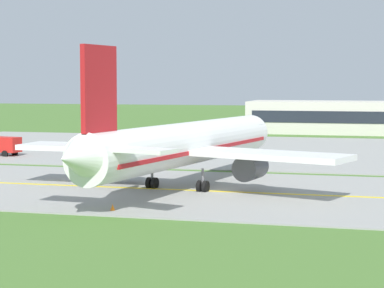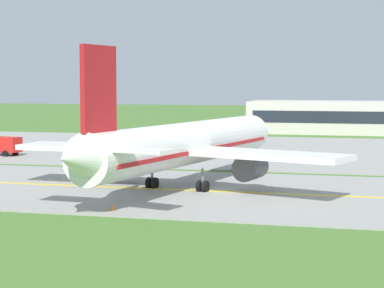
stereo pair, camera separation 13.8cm
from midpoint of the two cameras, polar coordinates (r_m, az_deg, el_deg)
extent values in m
plane|color=#47702D|center=(66.57, 2.07, -3.78)|extent=(500.00, 500.00, 0.00)
cube|color=gray|center=(66.56, 2.07, -3.73)|extent=(240.00, 28.00, 0.10)
cube|color=gray|center=(106.74, 12.38, -0.62)|extent=(140.00, 52.00, 0.10)
cube|color=yellow|center=(66.56, 2.07, -3.69)|extent=(220.00, 0.60, 0.01)
cylinder|color=white|center=(68.85, -0.49, 0.03)|extent=(10.12, 34.16, 4.00)
cone|color=white|center=(85.55, 4.84, 0.95)|extent=(4.21, 3.25, 3.80)
cone|color=white|center=(52.95, -9.21, -1.03)|extent=(3.93, 3.77, 3.40)
cube|color=red|center=(68.90, -0.49, -0.38)|extent=(9.70, 31.50, 0.36)
cube|color=#1E232D|center=(83.45, 4.32, 1.33)|extent=(3.67, 2.39, 0.70)
cube|color=white|center=(71.15, -7.43, -0.26)|extent=(15.19, 5.45, 0.50)
cylinder|color=#47474C|center=(71.93, -5.22, -1.30)|extent=(2.88, 3.76, 2.30)
cylinder|color=black|center=(73.30, -4.58, -1.19)|extent=(2.11, 0.63, 2.10)
cube|color=white|center=(63.58, 5.55, -0.84)|extent=(15.75, 9.31, 0.50)
cylinder|color=#47474C|center=(66.29, 4.50, -1.82)|extent=(2.88, 3.76, 2.30)
cylinder|color=black|center=(67.78, 4.99, -1.68)|extent=(2.11, 0.63, 2.10)
cube|color=red|center=(55.51, -7.28, 4.27)|extent=(1.19, 4.40, 6.50)
cube|color=white|center=(57.35, -10.04, -0.20)|extent=(6.17, 2.86, 0.30)
cube|color=white|center=(53.90, -4.48, -0.46)|extent=(6.43, 4.00, 0.30)
cylinder|color=slate|center=(80.96, 3.54, -1.27)|extent=(0.24, 0.24, 1.65)
cylinder|color=black|center=(81.05, 3.53, -1.85)|extent=(0.54, 1.15, 1.10)
cylinder|color=slate|center=(68.56, -3.17, -2.37)|extent=(0.24, 0.24, 1.65)
cylinder|color=black|center=(68.80, -3.37, -3.04)|extent=(0.54, 1.15, 1.10)
cylinder|color=black|center=(68.54, -2.97, -3.07)|extent=(0.54, 1.15, 1.10)
cylinder|color=slate|center=(66.25, 0.78, -2.61)|extent=(0.24, 0.24, 1.65)
cylinder|color=black|center=(66.48, 0.57, -3.31)|extent=(0.54, 1.15, 1.10)
cylinder|color=black|center=(66.25, 1.00, -3.33)|extent=(0.54, 1.15, 1.10)
cube|color=red|center=(101.94, -14.38, -0.04)|extent=(4.46, 2.69, 2.00)
cylinder|color=black|center=(100.70, -14.35, -0.75)|extent=(0.93, 0.43, 0.90)
cylinder|color=black|center=(102.36, -13.63, -0.65)|extent=(0.93, 0.43, 0.90)
cone|color=orange|center=(56.99, -6.25, -4.95)|extent=(0.44, 0.44, 0.60)
camera|label=1|loc=(0.07, -90.06, 0.00)|focal=68.73mm
camera|label=2|loc=(0.07, 89.94, 0.00)|focal=68.73mm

